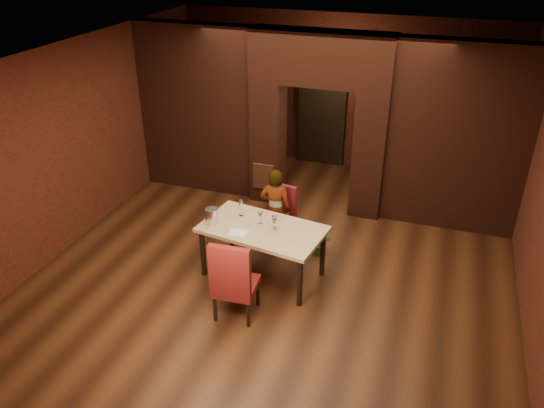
{
  "coord_description": "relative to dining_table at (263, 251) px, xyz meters",
  "views": [
    {
      "loc": [
        2.1,
        -6.73,
        4.79
      ],
      "look_at": [
        -0.19,
        0.0,
        0.97
      ],
      "focal_mm": 35.0,
      "sensor_mm": 36.0,
      "label": 1
    }
  ],
  "objects": [
    {
      "name": "floor",
      "position": [
        0.17,
        0.5,
        -0.42
      ],
      "size": [
        8.0,
        8.0,
        0.0
      ],
      "primitive_type": "plane",
      "color": "#452411",
      "rests_on": "ground"
    },
    {
      "name": "ceiling",
      "position": [
        0.17,
        0.5,
        2.78
      ],
      "size": [
        7.0,
        8.0,
        0.04
      ],
      "primitive_type": "cube",
      "color": "silver",
      "rests_on": "ground"
    },
    {
      "name": "wall_back",
      "position": [
        0.17,
        4.5,
        1.18
      ],
      "size": [
        7.0,
        0.04,
        3.2
      ],
      "primitive_type": "cube",
      "color": "maroon",
      "rests_on": "ground"
    },
    {
      "name": "wall_front",
      "position": [
        0.17,
        -3.5,
        1.18
      ],
      "size": [
        7.0,
        0.04,
        3.2
      ],
      "primitive_type": "cube",
      "color": "maroon",
      "rests_on": "ground"
    },
    {
      "name": "wall_left",
      "position": [
        -3.33,
        0.5,
        1.18
      ],
      "size": [
        0.04,
        8.0,
        3.2
      ],
      "primitive_type": "cube",
      "color": "maroon",
      "rests_on": "ground"
    },
    {
      "name": "pillar_left",
      "position": [
        -0.78,
        2.5,
        0.73
      ],
      "size": [
        0.55,
        0.55,
        2.3
      ],
      "primitive_type": "cube",
      "color": "maroon",
      "rests_on": "ground"
    },
    {
      "name": "pillar_right",
      "position": [
        1.12,
        2.5,
        0.73
      ],
      "size": [
        0.55,
        0.55,
        2.3
      ],
      "primitive_type": "cube",
      "color": "maroon",
      "rests_on": "ground"
    },
    {
      "name": "lintel",
      "position": [
        0.17,
        2.5,
        2.33
      ],
      "size": [
        2.45,
        0.55,
        0.9
      ],
      "primitive_type": "cube",
      "color": "maroon",
      "rests_on": "ground"
    },
    {
      "name": "wing_wall_left",
      "position": [
        -2.19,
        2.5,
        1.18
      ],
      "size": [
        2.28,
        0.35,
        3.2
      ],
      "primitive_type": "cube",
      "color": "maroon",
      "rests_on": "ground"
    },
    {
      "name": "wing_wall_right",
      "position": [
        2.53,
        2.5,
        1.18
      ],
      "size": [
        2.28,
        0.35,
        3.2
      ],
      "primitive_type": "cube",
      "color": "maroon",
      "rests_on": "ground"
    },
    {
      "name": "vent_panel",
      "position": [
        -0.78,
        2.2,
        0.13
      ],
      "size": [
        0.4,
        0.03,
        0.5
      ],
      "primitive_type": "cube",
      "color": "#AC5531",
      "rests_on": "ground"
    },
    {
      "name": "rear_door",
      "position": [
        -0.23,
        4.44,
        0.63
      ],
      "size": [
        0.9,
        0.08,
        2.1
      ],
      "primitive_type": "cube",
      "color": "black",
      "rests_on": "ground"
    },
    {
      "name": "rear_door_frame",
      "position": [
        -0.23,
        4.4,
        0.63
      ],
      "size": [
        1.02,
        0.04,
        2.22
      ],
      "primitive_type": "cube",
      "color": "black",
      "rests_on": "ground"
    },
    {
      "name": "dining_table",
      "position": [
        0.0,
        0.0,
        0.0
      ],
      "size": [
        1.9,
        1.25,
        0.83
      ],
      "primitive_type": "cube",
      "rotation": [
        0.0,
        0.0,
        -0.15
      ],
      "color": "tan",
      "rests_on": "ground"
    },
    {
      "name": "chair_far",
      "position": [
        -0.06,
        0.9,
        0.09
      ],
      "size": [
        0.52,
        0.52,
        1.01
      ],
      "primitive_type": "cube",
      "rotation": [
        0.0,
        0.0,
        -0.14
      ],
      "color": "maroon",
      "rests_on": "ground"
    },
    {
      "name": "chair_near",
      "position": [
        -0.04,
        -0.96,
        0.19
      ],
      "size": [
        0.59,
        0.59,
        1.21
      ],
      "primitive_type": "cube",
      "rotation": [
        0.0,
        0.0,
        3.21
      ],
      "color": "maroon",
      "rests_on": "ground"
    },
    {
      "name": "person_seated",
      "position": [
        -0.07,
        0.8,
        0.29
      ],
      "size": [
        0.54,
        0.38,
        1.4
      ],
      "primitive_type": "imported",
      "rotation": [
        0.0,
        0.0,
        3.22
      ],
      "color": "white",
      "rests_on": "ground"
    },
    {
      "name": "wine_glass_a",
      "position": [
        -0.07,
        0.1,
        0.52
      ],
      "size": [
        0.08,
        0.08,
        0.2
      ],
      "primitive_type": null,
      "color": "silver",
      "rests_on": "dining_table"
    },
    {
      "name": "wine_glass_b",
      "position": [
        0.19,
        -0.0,
        0.53
      ],
      "size": [
        0.09,
        0.09,
        0.22
      ],
      "primitive_type": null,
      "color": "white",
      "rests_on": "dining_table"
    },
    {
      "name": "wine_glass_c",
      "position": [
        0.17,
        0.06,
        0.52
      ],
      "size": [
        0.08,
        0.08,
        0.2
      ],
      "primitive_type": null,
      "color": "silver",
      "rests_on": "dining_table"
    },
    {
      "name": "tasting_sheet",
      "position": [
        -0.28,
        -0.25,
        0.42
      ],
      "size": [
        0.28,
        0.21,
        0.0
      ],
      "primitive_type": "cube",
      "rotation": [
        0.0,
        0.0,
        0.07
      ],
      "color": "silver",
      "rests_on": "dining_table"
    },
    {
      "name": "wine_bucket",
      "position": [
        -0.75,
        -0.12,
        0.54
      ],
      "size": [
        0.2,
        0.2,
        0.24
      ],
      "primitive_type": "cylinder",
      "color": "silver",
      "rests_on": "dining_table"
    },
    {
      "name": "water_bottle",
      "position": [
        -0.43,
        0.24,
        0.55
      ],
      "size": [
        0.06,
        0.06,
        0.27
      ],
      "primitive_type": "cylinder",
      "color": "white",
      "rests_on": "dining_table"
    },
    {
      "name": "potted_plant",
      "position": [
        0.66,
        0.86,
        -0.22
      ],
      "size": [
        0.47,
        0.45,
        0.4
      ],
      "primitive_type": "imported",
      "rotation": [
        0.0,
        0.0,
        0.53
      ],
      "color": "#276524",
      "rests_on": "ground"
    }
  ]
}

